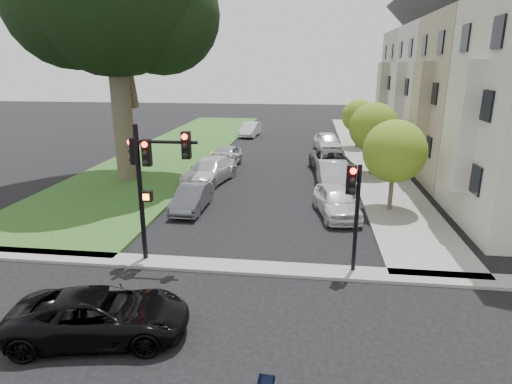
# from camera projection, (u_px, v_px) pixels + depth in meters

# --- Properties ---
(ground) EXTENTS (140.00, 140.00, 0.00)m
(ground) POSITION_uv_depth(u_px,v_px,m) (236.00, 298.00, 13.43)
(ground) COLOR black
(ground) RESTS_ON ground
(grass_strip) EXTENTS (8.00, 44.00, 0.12)m
(grass_strip) POSITION_uv_depth(u_px,v_px,m) (181.00, 148.00, 37.32)
(grass_strip) COLOR #253E16
(grass_strip) RESTS_ON ground
(sidewalk_right) EXTENTS (3.50, 44.00, 0.12)m
(sidewalk_right) POSITION_uv_depth(u_px,v_px,m) (365.00, 153.00, 35.42)
(sidewalk_right) COLOR gray
(sidewalk_right) RESTS_ON ground
(sidewalk_cross) EXTENTS (60.00, 1.00, 0.12)m
(sidewalk_cross) POSITION_uv_depth(u_px,v_px,m) (245.00, 267.00, 15.32)
(sidewalk_cross) COLOR gray
(sidewalk_cross) RESTS_ON ground
(house_b) EXTENTS (7.70, 7.55, 15.97)m
(house_b) POSITION_uv_depth(u_px,v_px,m) (492.00, 67.00, 24.70)
(house_b) COLOR gray
(house_b) RESTS_ON ground
(house_c) EXTENTS (7.70, 7.55, 15.97)m
(house_c) POSITION_uv_depth(u_px,v_px,m) (452.00, 66.00, 31.83)
(house_c) COLOR #AA9D8C
(house_c) RESTS_ON ground
(house_d) EXTENTS (7.70, 7.55, 15.97)m
(house_d) POSITION_uv_depth(u_px,v_px,m) (426.00, 66.00, 38.96)
(house_d) COLOR gray
(house_d) RESTS_ON ground
(small_tree_a) EXTENTS (3.05, 3.05, 4.57)m
(small_tree_a) POSITION_uv_depth(u_px,v_px,m) (395.00, 151.00, 20.56)
(small_tree_a) COLOR #352D20
(small_tree_a) RESTS_ON ground
(small_tree_b) EXTENTS (3.19, 3.19, 4.78)m
(small_tree_b) POSITION_uv_depth(u_px,v_px,m) (374.00, 127.00, 27.52)
(small_tree_b) COLOR #352D20
(small_tree_b) RESTS_ON ground
(small_tree_c) EXTENTS (2.84, 2.84, 4.25)m
(small_tree_c) POSITION_uv_depth(u_px,v_px,m) (358.00, 116.00, 36.69)
(small_tree_c) COLOR #352D20
(small_tree_c) RESTS_ON ground
(traffic_signal_main) EXTENTS (2.48, 0.64, 5.09)m
(traffic_signal_main) POSITION_uv_depth(u_px,v_px,m) (150.00, 169.00, 14.96)
(traffic_signal_main) COLOR black
(traffic_signal_main) RESTS_ON ground
(traffic_signal_secondary) EXTENTS (0.52, 0.42, 3.90)m
(traffic_signal_secondary) POSITION_uv_depth(u_px,v_px,m) (354.00, 199.00, 14.30)
(traffic_signal_secondary) COLOR black
(traffic_signal_secondary) RESTS_ON ground
(car_cross_near) EXTENTS (4.99, 3.00, 1.30)m
(car_cross_near) POSITION_uv_depth(u_px,v_px,m) (101.00, 315.00, 11.35)
(car_cross_near) COLOR black
(car_cross_near) RESTS_ON ground
(car_parked_0) EXTENTS (2.47, 4.53, 1.46)m
(car_parked_0) POSITION_uv_depth(u_px,v_px,m) (337.00, 201.00, 20.59)
(car_parked_0) COLOR silver
(car_parked_0) RESTS_ON ground
(car_parked_1) EXTENTS (1.97, 4.89, 1.58)m
(car_parked_1) POSITION_uv_depth(u_px,v_px,m) (333.00, 176.00, 25.08)
(car_parked_1) COLOR #999BA0
(car_parked_1) RESTS_ON ground
(car_parked_2) EXTENTS (3.20, 5.74, 1.52)m
(car_parked_2) POSITION_uv_depth(u_px,v_px,m) (332.00, 162.00, 28.77)
(car_parked_2) COLOR #3F4247
(car_parked_2) RESTS_ON ground
(car_parked_3) EXTENTS (2.58, 4.95, 1.61)m
(car_parked_3) POSITION_uv_depth(u_px,v_px,m) (328.00, 142.00, 36.02)
(car_parked_3) COLOR silver
(car_parked_3) RESTS_ON ground
(car_parked_5) EXTENTS (1.38, 3.86, 1.27)m
(car_parked_5) POSITION_uv_depth(u_px,v_px,m) (192.00, 198.00, 21.39)
(car_parked_5) COLOR #3F4247
(car_parked_5) RESTS_ON ground
(car_parked_6) EXTENTS (3.11, 5.47, 1.50)m
(car_parked_6) POSITION_uv_depth(u_px,v_px,m) (210.00, 171.00, 26.46)
(car_parked_6) COLOR silver
(car_parked_6) RESTS_ON ground
(car_parked_7) EXTENTS (1.98, 4.53, 1.52)m
(car_parked_7) POSITION_uv_depth(u_px,v_px,m) (226.00, 157.00, 30.47)
(car_parked_7) COLOR #999BA0
(car_parked_7) RESTS_ON ground
(car_parked_9) EXTENTS (1.91, 4.46, 1.43)m
(car_parked_9) POSITION_uv_depth(u_px,v_px,m) (250.00, 129.00, 43.79)
(car_parked_9) COLOR silver
(car_parked_9) RESTS_ON ground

